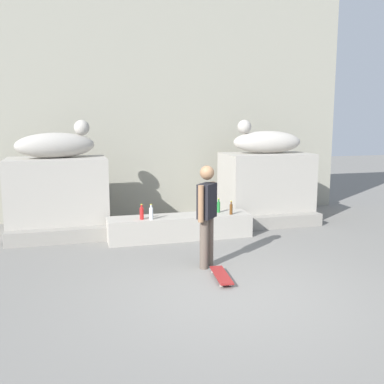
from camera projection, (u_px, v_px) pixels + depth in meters
The scene contains 14 objects.
ground_plane at pixel (234, 295), 6.16m from camera, with size 40.00×40.00×0.00m, color slate.
facade_wall at pixel (154, 85), 11.02m from camera, with size 9.85×0.60×6.45m, color #9B9887.
pedestal_left at pixel (58, 196), 9.29m from camera, with size 2.01×1.23×1.61m, color #A39E93.
pedestal_right at pixel (266, 187), 10.55m from camera, with size 2.01×1.23×1.61m, color #A39E93.
statue_reclining_left at pixel (57, 144), 9.13m from camera, with size 1.68×0.86×0.78m.
statue_reclining_right at pixel (266, 141), 10.37m from camera, with size 1.66×0.78×0.78m.
ledge_block at pixel (180, 227), 9.02m from camera, with size 2.91×0.63×0.47m, color #A39E93.
skater at pixel (207, 212), 7.18m from camera, with size 0.39×0.42×1.67m.
skateboard at pixel (221, 275), 6.73m from camera, with size 0.29×0.82×0.08m.
bottle_clear at pixel (151, 213), 8.63m from camera, with size 0.08×0.08×0.30m.
bottle_brown at pixel (231, 209), 9.07m from camera, with size 0.06×0.06×0.28m.
bottle_red at pixel (142, 213), 8.62m from camera, with size 0.08×0.08×0.30m.
bottle_green at pixel (219, 207), 9.27m from camera, with size 0.07×0.07×0.30m.
stair_step at pixel (175, 227), 9.43m from camera, with size 6.74×0.50×0.27m, color gray.
Camera 1 is at (-2.14, -5.47, 2.40)m, focal length 41.70 mm.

